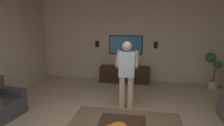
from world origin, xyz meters
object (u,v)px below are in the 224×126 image
object	(u,v)px
tv	(126,45)
potted_plant_tall	(214,68)
wall_speaker_left	(156,45)
person_standing	(127,71)
media_console	(125,75)
vase_round	(134,64)
wall_speaker_right	(97,44)

from	to	relation	value
tv	potted_plant_tall	world-z (taller)	tv
potted_plant_tall	wall_speaker_left	bearing A→B (deg)	76.19
person_standing	wall_speaker_left	bearing A→B (deg)	-21.04
media_console	vase_round	size ratio (longest dim) A/B	7.73
media_console	wall_speaker_right	world-z (taller)	wall_speaker_right
person_standing	vase_round	world-z (taller)	person_standing
media_console	wall_speaker_left	xyz separation A→B (m)	(0.25, -1.02, 1.02)
media_console	vase_round	xyz separation A→B (m)	(0.05, -0.31, 0.39)
media_console	vase_round	world-z (taller)	vase_round
potted_plant_tall	media_console	bearing A→B (deg)	86.37
media_console	wall_speaker_left	distance (m)	1.46
media_console	potted_plant_tall	bearing A→B (deg)	86.37
potted_plant_tall	wall_speaker_left	xyz separation A→B (m)	(0.43, 1.75, 0.63)
tv	potted_plant_tall	distance (m)	2.86
tv	wall_speaker_right	bearing A→B (deg)	-90.74
media_console	person_standing	world-z (taller)	person_standing
media_console	wall_speaker_right	size ratio (longest dim) A/B	7.73
potted_plant_tall	wall_speaker_left	distance (m)	1.90
potted_plant_tall	wall_speaker_right	xyz separation A→B (m)	(0.43, 3.79, 0.62)
person_standing	potted_plant_tall	xyz separation A→B (m)	(1.79, -2.52, -0.27)
wall_speaker_left	vase_round	bearing A→B (deg)	106.30
person_standing	vase_round	distance (m)	2.04
person_standing	potted_plant_tall	world-z (taller)	person_standing
media_console	vase_round	distance (m)	0.50
person_standing	wall_speaker_right	distance (m)	2.58
vase_round	wall_speaker_left	world-z (taller)	wall_speaker_left
potted_plant_tall	vase_round	bearing A→B (deg)	84.85
vase_round	wall_speaker_left	size ratio (longest dim) A/B	1.00
person_standing	potted_plant_tall	distance (m)	3.10
potted_plant_tall	wall_speaker_right	world-z (taller)	wall_speaker_right
tv	vase_round	world-z (taller)	tv
potted_plant_tall	tv	bearing A→B (deg)	81.44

